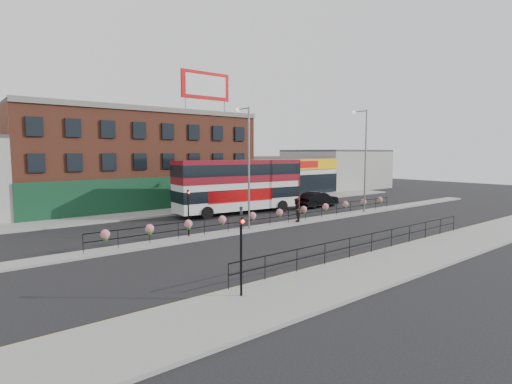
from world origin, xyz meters
TOP-DOWN VIEW (x-y plane):
  - ground at (0.00, 0.00)m, footprint 120.00×120.00m
  - south_pavement at (0.00, -12.00)m, footprint 60.00×4.00m
  - north_pavement at (0.00, 12.00)m, footprint 60.00×4.00m
  - median at (0.00, 0.00)m, footprint 60.00×1.60m
  - yellow_line_inner at (0.00, -9.70)m, footprint 60.00×0.10m
  - yellow_line_outer at (0.00, -9.88)m, footprint 60.00×0.10m
  - brick_building at (-4.00, 19.96)m, footprint 25.00×12.21m
  - supermarket at (16.00, 19.90)m, footprint 15.00×12.25m
  - warehouse_east at (30.75, 20.00)m, footprint 14.50×12.00m
  - billboard at (2.50, 14.99)m, footprint 6.00×0.29m
  - median_railing at (-0.00, 0.00)m, footprint 30.04×0.56m
  - south_railing at (-2.00, -10.10)m, footprint 20.04×0.05m
  - double_decker_bus at (1.43, 7.32)m, footprint 12.96×4.14m
  - car at (10.73, 5.68)m, footprint 2.14×5.20m
  - pedestrian_a at (-3.44, 0.46)m, footprint 0.82×0.71m
  - pedestrian_b at (1.76, -0.12)m, footprint 1.69×1.69m
  - lamp_column_west at (-3.12, 0.19)m, footprint 0.33×1.59m
  - lamp_column_east at (10.87, 0.06)m, footprint 0.35×1.72m
  - traffic_light_south at (-12.00, -11.01)m, footprint 0.15×0.28m
  - traffic_light_median at (-8.00, 0.39)m, footprint 0.15×0.28m

SIDE VIEW (x-z plane):
  - ground at x=0.00m, z-range 0.00..0.00m
  - yellow_line_inner at x=0.00m, z-range 0.00..0.01m
  - yellow_line_outer at x=0.00m, z-range 0.00..0.01m
  - south_pavement at x=0.00m, z-range 0.00..0.15m
  - north_pavement at x=0.00m, z-range 0.00..0.15m
  - median at x=0.00m, z-range 0.00..0.15m
  - car at x=10.73m, z-range 0.00..1.67m
  - south_railing at x=-2.00m, z-range 0.40..1.52m
  - pedestrian_a at x=-3.44m, z-range 0.15..1.83m
  - median_railing at x=0.00m, z-range 0.43..1.66m
  - pedestrian_b at x=1.76m, z-range 0.15..2.13m
  - traffic_light_south at x=-12.00m, z-range 0.64..4.29m
  - traffic_light_median at x=-8.00m, z-range 0.64..4.29m
  - supermarket at x=16.00m, z-range 0.00..5.30m
  - warehouse_east at x=30.75m, z-range 0.00..6.30m
  - double_decker_bus at x=1.43m, z-range 0.59..5.75m
  - brick_building at x=-4.00m, z-range -0.02..10.28m
  - lamp_column_west at x=-3.12m, z-range 0.99..10.07m
  - lamp_column_east at x=10.87m, z-range 1.06..10.84m
  - billboard at x=2.50m, z-range 10.98..15.38m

